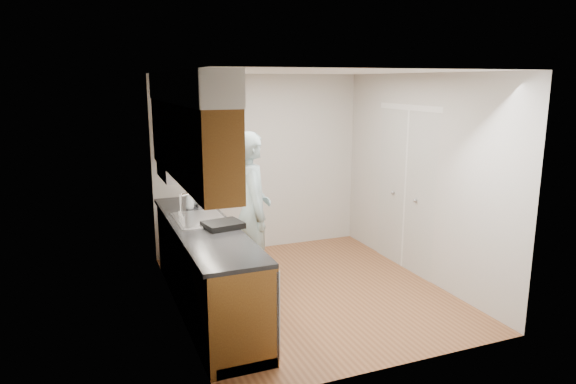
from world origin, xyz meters
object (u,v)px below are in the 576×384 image
at_px(person, 252,202).
at_px(soap_bottle_a, 189,198).
at_px(soap_bottle_b, 200,196).
at_px(steel_can, 199,202).
at_px(dish_rack, 223,225).
at_px(soap_bottle_c, 195,199).

relative_size(person, soap_bottle_a, 7.89).
xyz_separation_m(soap_bottle_b, steel_can, (-0.03, -0.09, -0.05)).
bearing_deg(dish_rack, steel_can, 81.94).
height_order(soap_bottle_b, dish_rack, soap_bottle_b).
height_order(person, dish_rack, person).
relative_size(soap_bottle_b, soap_bottle_c, 1.32).
bearing_deg(soap_bottle_a, soap_bottle_b, 43.12).
xyz_separation_m(person, steel_can, (-0.50, 0.49, -0.07)).
bearing_deg(dish_rack, person, 36.31).
bearing_deg(person, soap_bottle_b, 47.11).
distance_m(person, soap_bottle_c, 0.79).
bearing_deg(soap_bottle_b, soap_bottle_a, -136.88).
height_order(soap_bottle_a, dish_rack, soap_bottle_a).
relative_size(soap_bottle_a, steel_can, 2.44).
bearing_deg(soap_bottle_b, steel_can, -106.42).
bearing_deg(soap_bottle_c, soap_bottle_b, -10.35).
bearing_deg(soap_bottle_c, person, -47.67).
bearing_deg(soap_bottle_c, soap_bottle_a, -120.76).
height_order(person, soap_bottle_a, person).
bearing_deg(person, dish_rack, 143.81).
bearing_deg(soap_bottle_b, dish_rack, -89.76).
distance_m(soap_bottle_b, steel_can, 0.10).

